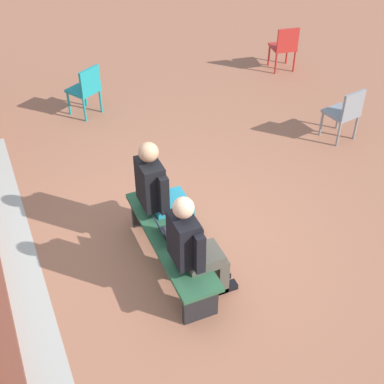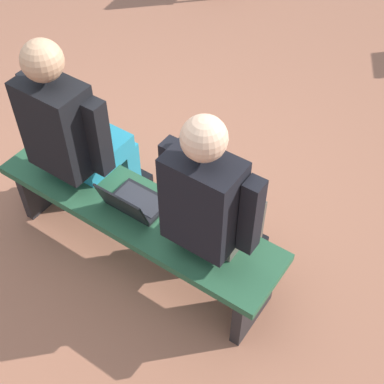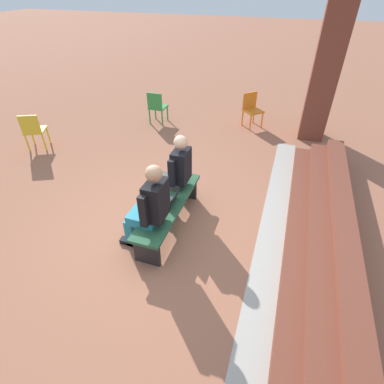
{
  "view_description": "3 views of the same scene",
  "coord_description": "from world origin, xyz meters",
  "px_view_note": "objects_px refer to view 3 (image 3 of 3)",
  "views": [
    {
      "loc": [
        -4.22,
        1.62,
        4.44
      ],
      "look_at": [
        -0.13,
        -0.15,
        0.89
      ],
      "focal_mm": 50.0,
      "sensor_mm": 36.0,
      "label": 1
    },
    {
      "loc": [
        -1.64,
        1.62,
        2.74
      ],
      "look_at": [
        -0.56,
        0.04,
        0.68
      ],
      "focal_mm": 50.0,
      "sensor_mm": 36.0,
      "label": 2
    },
    {
      "loc": [
        3.02,
        1.62,
        3.25
      ],
      "look_at": [
        -0.21,
        0.54,
        0.77
      ],
      "focal_mm": 28.0,
      "sensor_mm": 36.0,
      "label": 3
    }
  ],
  "objects_px": {
    "person_adult": "(149,206)",
    "bench": "(169,208)",
    "person_student": "(175,171)",
    "plastic_chair_far_left": "(252,108)",
    "plastic_chair_near_bench_left": "(33,129)",
    "laptop": "(169,201)",
    "plastic_chair_by_pillar": "(157,106)"
  },
  "relations": [
    {
      "from": "person_student",
      "to": "plastic_chair_by_pillar",
      "type": "relative_size",
      "value": 1.61
    },
    {
      "from": "person_student",
      "to": "plastic_chair_far_left",
      "type": "distance_m",
      "value": 3.91
    },
    {
      "from": "laptop",
      "to": "plastic_chair_by_pillar",
      "type": "relative_size",
      "value": 0.38
    },
    {
      "from": "bench",
      "to": "plastic_chair_by_pillar",
      "type": "bearing_deg",
      "value": -153.63
    },
    {
      "from": "person_adult",
      "to": "bench",
      "type": "bearing_deg",
      "value": 171.6
    },
    {
      "from": "plastic_chair_near_bench_left",
      "to": "person_student",
      "type": "bearing_deg",
      "value": 75.2
    },
    {
      "from": "laptop",
      "to": "plastic_chair_far_left",
      "type": "relative_size",
      "value": 0.38
    },
    {
      "from": "person_student",
      "to": "laptop",
      "type": "relative_size",
      "value": 4.21
    },
    {
      "from": "plastic_chair_near_bench_left",
      "to": "bench",
      "type": "bearing_deg",
      "value": 68.95
    },
    {
      "from": "person_student",
      "to": "plastic_chair_by_pillar",
      "type": "height_order",
      "value": "person_student"
    },
    {
      "from": "bench",
      "to": "laptop",
      "type": "xyz_separation_m",
      "value": [
        0.01,
        0.01,
        0.15
      ]
    },
    {
      "from": "laptop",
      "to": "plastic_chair_far_left",
      "type": "height_order",
      "value": "plastic_chair_far_left"
    },
    {
      "from": "plastic_chair_far_left",
      "to": "plastic_chair_by_pillar",
      "type": "xyz_separation_m",
      "value": [
        0.65,
        -2.37,
        0.0
      ]
    },
    {
      "from": "person_student",
      "to": "person_adult",
      "type": "xyz_separation_m",
      "value": [
        0.95,
        -0.0,
        0.01
      ]
    },
    {
      "from": "plastic_chair_by_pillar",
      "to": "bench",
      "type": "bearing_deg",
      "value": 26.37
    },
    {
      "from": "laptop",
      "to": "plastic_chair_far_left",
      "type": "bearing_deg",
      "value": 173.01
    },
    {
      "from": "person_adult",
      "to": "laptop",
      "type": "height_order",
      "value": "person_adult"
    },
    {
      "from": "person_student",
      "to": "plastic_chair_near_bench_left",
      "type": "height_order",
      "value": "person_student"
    },
    {
      "from": "person_adult",
      "to": "plastic_chair_far_left",
      "type": "bearing_deg",
      "value": 172.71
    },
    {
      "from": "person_adult",
      "to": "person_student",
      "type": "bearing_deg",
      "value": 179.88
    },
    {
      "from": "person_adult",
      "to": "plastic_chair_far_left",
      "type": "xyz_separation_m",
      "value": [
        -4.8,
        0.61,
        -0.25
      ]
    },
    {
      "from": "plastic_chair_far_left",
      "to": "person_student",
      "type": "bearing_deg",
      "value": -9.03
    },
    {
      "from": "person_student",
      "to": "plastic_chair_far_left",
      "type": "height_order",
      "value": "person_student"
    },
    {
      "from": "person_student",
      "to": "laptop",
      "type": "xyz_separation_m",
      "value": [
        0.49,
        0.08,
        -0.22
      ]
    },
    {
      "from": "laptop",
      "to": "plastic_chair_near_bench_left",
      "type": "height_order",
      "value": "plastic_chair_near_bench_left"
    },
    {
      "from": "bench",
      "to": "person_student",
      "type": "xyz_separation_m",
      "value": [
        -0.48,
        -0.07,
        0.36
      ]
    },
    {
      "from": "bench",
      "to": "plastic_chair_near_bench_left",
      "type": "relative_size",
      "value": 2.14
    },
    {
      "from": "plastic_chair_near_bench_left",
      "to": "laptop",
      "type": "bearing_deg",
      "value": 68.89
    },
    {
      "from": "person_student",
      "to": "plastic_chair_by_pillar",
      "type": "distance_m",
      "value": 3.67
    },
    {
      "from": "plastic_chair_far_left",
      "to": "plastic_chair_near_bench_left",
      "type": "bearing_deg",
      "value": -56.75
    },
    {
      "from": "person_adult",
      "to": "plastic_chair_by_pillar",
      "type": "distance_m",
      "value": 4.52
    },
    {
      "from": "person_student",
      "to": "plastic_chair_by_pillar",
      "type": "xyz_separation_m",
      "value": [
        -3.21,
        -1.76,
        -0.24
      ]
    }
  ]
}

